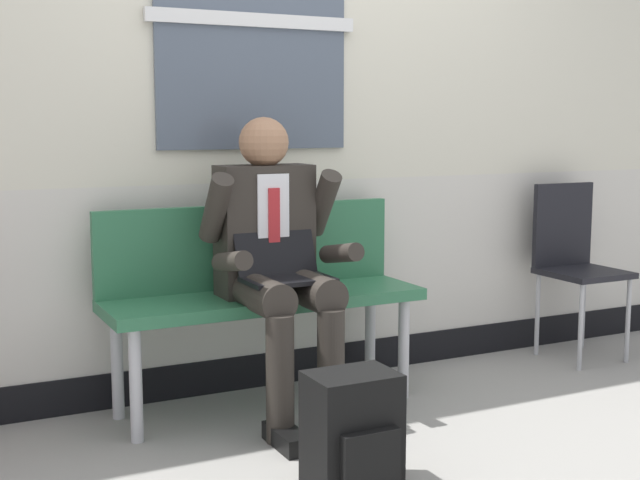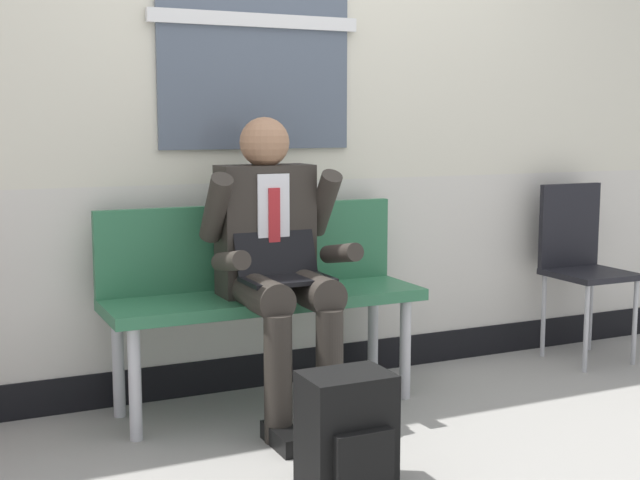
{
  "view_description": "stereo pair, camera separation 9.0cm",
  "coord_description": "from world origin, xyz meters",
  "px_view_note": "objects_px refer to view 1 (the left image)",
  "views": [
    {
      "loc": [
        -1.74,
        -3.08,
        1.23
      ],
      "look_at": [
        -0.16,
        0.05,
        0.75
      ],
      "focal_mm": 48.4,
      "sensor_mm": 36.0,
      "label": 1
    },
    {
      "loc": [
        -1.65,
        -3.12,
        1.23
      ],
      "look_at": [
        -0.16,
        0.05,
        0.75
      ],
      "focal_mm": 48.4,
      "sensor_mm": 36.0,
      "label": 2
    }
  ],
  "objects_px": {
    "bench_with_person": "(259,284)",
    "person_seated": "(277,259)",
    "folding_chair": "(573,254)",
    "backpack": "(353,433)"
  },
  "relations": [
    {
      "from": "bench_with_person",
      "to": "folding_chair",
      "type": "height_order",
      "value": "folding_chair"
    },
    {
      "from": "backpack",
      "to": "person_seated",
      "type": "bearing_deg",
      "value": 84.97
    },
    {
      "from": "bench_with_person",
      "to": "backpack",
      "type": "height_order",
      "value": "bench_with_person"
    },
    {
      "from": "bench_with_person",
      "to": "person_seated",
      "type": "height_order",
      "value": "person_seated"
    },
    {
      "from": "backpack",
      "to": "bench_with_person",
      "type": "bearing_deg",
      "value": 85.98
    },
    {
      "from": "person_seated",
      "to": "folding_chair",
      "type": "relative_size",
      "value": 1.38
    },
    {
      "from": "bench_with_person",
      "to": "person_seated",
      "type": "bearing_deg",
      "value": -90.0
    },
    {
      "from": "bench_with_person",
      "to": "person_seated",
      "type": "distance_m",
      "value": 0.24
    },
    {
      "from": "person_seated",
      "to": "folding_chair",
      "type": "bearing_deg",
      "value": 6.04
    },
    {
      "from": "bench_with_person",
      "to": "folding_chair",
      "type": "relative_size",
      "value": 1.51
    }
  ]
}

